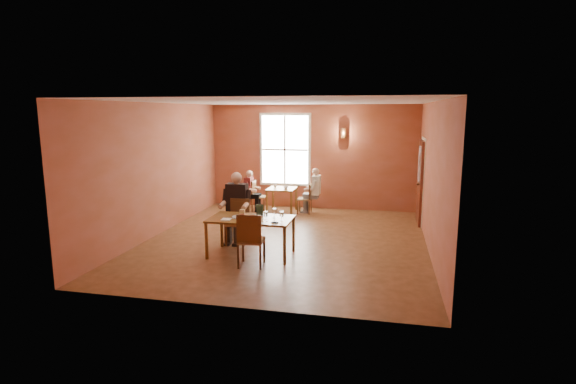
% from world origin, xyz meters
% --- Properties ---
extents(ground, '(6.00, 7.00, 0.01)m').
position_xyz_m(ground, '(0.00, 0.00, 0.00)').
color(ground, brown).
rests_on(ground, ground).
extents(wall_back, '(6.00, 0.04, 3.00)m').
position_xyz_m(wall_back, '(0.00, 3.50, 1.50)').
color(wall_back, brown).
rests_on(wall_back, ground).
extents(wall_front, '(6.00, 0.04, 3.00)m').
position_xyz_m(wall_front, '(0.00, -3.50, 1.50)').
color(wall_front, brown).
rests_on(wall_front, ground).
extents(wall_left, '(0.04, 7.00, 3.00)m').
position_xyz_m(wall_left, '(-3.00, 0.00, 1.50)').
color(wall_left, brown).
rests_on(wall_left, ground).
extents(wall_right, '(0.04, 7.00, 3.00)m').
position_xyz_m(wall_right, '(3.00, 0.00, 1.50)').
color(wall_right, brown).
rests_on(wall_right, ground).
extents(ceiling, '(6.00, 7.00, 0.04)m').
position_xyz_m(ceiling, '(0.00, 0.00, 3.00)').
color(ceiling, white).
rests_on(ceiling, wall_back).
extents(window, '(1.36, 0.10, 1.96)m').
position_xyz_m(window, '(-0.80, 3.45, 1.70)').
color(window, white).
rests_on(window, wall_back).
extents(door, '(0.12, 1.04, 2.10)m').
position_xyz_m(door, '(2.94, 2.30, 1.05)').
color(door, maroon).
rests_on(door, ground).
extents(wall_sconce, '(0.16, 0.16, 0.28)m').
position_xyz_m(wall_sconce, '(0.90, 3.40, 2.20)').
color(wall_sconce, brown).
rests_on(wall_sconce, wall_back).
extents(main_table, '(1.61, 0.91, 0.76)m').
position_xyz_m(main_table, '(-0.45, -1.15, 0.38)').
color(main_table, brown).
rests_on(main_table, ground).
extents(chair_diner_main, '(0.43, 0.43, 0.96)m').
position_xyz_m(chair_diner_main, '(-0.95, -0.50, 0.48)').
color(chair_diner_main, '#3F2214').
rests_on(chair_diner_main, ground).
extents(diner_main, '(0.59, 0.59, 1.47)m').
position_xyz_m(diner_main, '(-0.95, -0.53, 0.73)').
color(diner_main, '#312217').
rests_on(diner_main, ground).
extents(chair_empty, '(0.48, 0.48, 1.00)m').
position_xyz_m(chair_empty, '(-0.27, -1.73, 0.50)').
color(chair_empty, '#412716').
rests_on(chair_empty, ground).
extents(plate_food, '(0.37, 0.37, 0.04)m').
position_xyz_m(plate_food, '(-0.66, -1.16, 0.78)').
color(plate_food, silver).
rests_on(plate_food, main_table).
extents(sandwich, '(0.11, 0.11, 0.12)m').
position_xyz_m(sandwich, '(-0.65, -1.07, 0.82)').
color(sandwich, tan).
rests_on(sandwich, main_table).
extents(goblet_a, '(0.10, 0.10, 0.21)m').
position_xyz_m(goblet_a, '(0.00, -1.06, 0.86)').
color(goblet_a, white).
rests_on(goblet_a, main_table).
extents(goblet_b, '(0.10, 0.10, 0.19)m').
position_xyz_m(goblet_b, '(0.19, -1.23, 0.85)').
color(goblet_b, white).
rests_on(goblet_b, main_table).
extents(goblet_c, '(0.08, 0.08, 0.19)m').
position_xyz_m(goblet_c, '(-0.10, -1.30, 0.85)').
color(goblet_c, white).
rests_on(goblet_c, main_table).
extents(menu_stand, '(0.14, 0.09, 0.22)m').
position_xyz_m(menu_stand, '(-0.33, -0.90, 0.87)').
color(menu_stand, '#26402D').
rests_on(menu_stand, main_table).
extents(knife, '(0.22, 0.04, 0.00)m').
position_xyz_m(knife, '(-0.52, -1.42, 0.76)').
color(knife, '#BABBC6').
rests_on(knife, main_table).
extents(napkin, '(0.20, 0.20, 0.01)m').
position_xyz_m(napkin, '(-0.88, -1.35, 0.76)').
color(napkin, white).
rests_on(napkin, main_table).
extents(sunglasses, '(0.14, 0.05, 0.02)m').
position_xyz_m(sunglasses, '(0.10, -1.43, 0.76)').
color(sunglasses, black).
rests_on(sunglasses, main_table).
extents(second_table, '(0.77, 0.77, 0.68)m').
position_xyz_m(second_table, '(-0.74, 2.76, 0.34)').
color(second_table, brown).
rests_on(second_table, ground).
extents(chair_diner_white, '(0.37, 0.37, 0.83)m').
position_xyz_m(chair_diner_white, '(-0.09, 2.76, 0.42)').
color(chair_diner_white, '#4C2611').
rests_on(chair_diner_white, ground).
extents(diner_white, '(0.49, 0.49, 1.22)m').
position_xyz_m(diner_white, '(-0.06, 2.76, 0.61)').
color(diner_white, beige).
rests_on(diner_white, ground).
extents(chair_diner_maroon, '(0.38, 0.38, 0.86)m').
position_xyz_m(chair_diner_maroon, '(-1.39, 2.76, 0.43)').
color(chair_diner_maroon, '#40210C').
rests_on(chair_diner_maroon, ground).
extents(diner_maroon, '(0.45, 0.45, 1.13)m').
position_xyz_m(diner_maroon, '(-1.42, 2.76, 0.57)').
color(diner_maroon, maroon).
rests_on(diner_maroon, ground).
extents(cup_a, '(0.12, 0.12, 0.09)m').
position_xyz_m(cup_a, '(-0.60, 2.66, 0.72)').
color(cup_a, silver).
rests_on(cup_a, second_table).
extents(cup_b, '(0.12, 0.12, 0.08)m').
position_xyz_m(cup_b, '(-0.95, 2.85, 0.72)').
color(cup_b, silver).
rests_on(cup_b, second_table).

